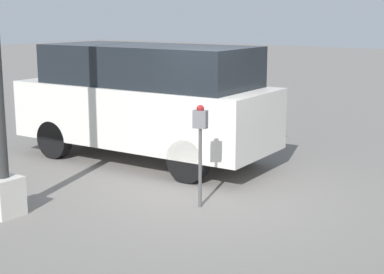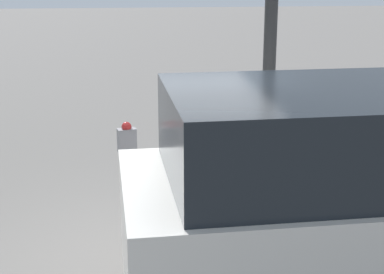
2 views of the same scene
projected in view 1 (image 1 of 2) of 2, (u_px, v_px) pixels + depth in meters
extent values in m
plane|color=slate|center=(211.00, 198.00, 9.00)|extent=(80.00, 80.00, 0.00)
cylinder|color=#4C4C4C|center=(200.00, 168.00, 8.48)|extent=(0.05, 0.05, 1.17)
cube|color=slate|center=(200.00, 119.00, 8.33)|extent=(0.22, 0.15, 0.26)
sphere|color=maroon|center=(200.00, 109.00, 8.30)|extent=(0.11, 0.11, 0.11)
cube|color=beige|center=(4.00, 196.00, 8.18)|extent=(0.44, 0.44, 0.55)
cube|color=beige|center=(144.00, 113.00, 11.17)|extent=(5.09, 2.07, 1.09)
cube|color=black|center=(148.00, 65.00, 10.91)|extent=(4.08, 1.88, 0.73)
cube|color=orange|center=(31.00, 125.00, 12.05)|extent=(0.08, 0.12, 0.20)
cylinder|color=black|center=(54.00, 139.00, 11.42)|extent=(0.75, 0.25, 0.74)
cylinder|color=black|center=(111.00, 126.00, 12.80)|extent=(0.75, 0.25, 0.74)
cylinder|color=black|center=(188.00, 161.00, 9.77)|extent=(0.75, 0.25, 0.74)
cylinder|color=black|center=(237.00, 143.00, 11.14)|extent=(0.75, 0.25, 0.74)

